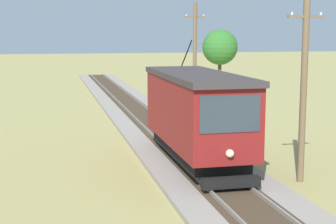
% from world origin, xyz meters
% --- Properties ---
extents(red_tram, '(2.60, 8.54, 4.79)m').
position_xyz_m(red_tram, '(0.00, 14.94, 2.19)').
color(red_tram, maroon).
rests_on(red_tram, rail_right).
extents(utility_pole_near_tram, '(1.40, 0.26, 6.78)m').
position_xyz_m(utility_pole_near_tram, '(3.11, 11.93, 3.49)').
color(utility_pole_near_tram, brown).
rests_on(utility_pole_near_tram, ground).
extents(utility_pole_mid, '(1.40, 0.31, 7.21)m').
position_xyz_m(utility_pole_mid, '(3.11, 26.26, 3.70)').
color(utility_pole_mid, brown).
rests_on(utility_pole_mid, ground).
extents(tree_right_near, '(3.22, 3.22, 5.67)m').
position_xyz_m(tree_right_near, '(9.54, 40.60, 4.04)').
color(tree_right_near, '#4C3823').
rests_on(tree_right_near, ground).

